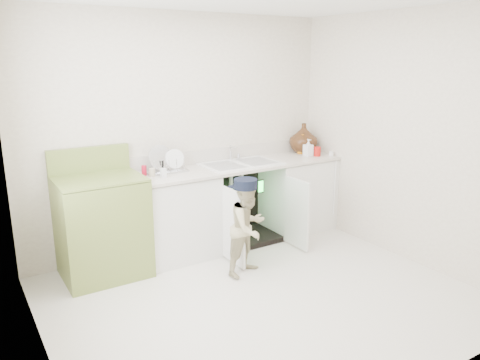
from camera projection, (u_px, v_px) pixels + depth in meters
ground at (261, 297)px, 4.11m from camera, size 3.50×3.50×0.00m
room_shell at (263, 157)px, 3.79m from camera, size 6.00×5.50×1.26m
counter_run at (243, 200)px, 5.28m from camera, size 2.44×1.02×1.26m
avocado_stove at (102, 225)px, 4.42m from camera, size 0.78×0.65×1.21m
repair_worker at (248, 226)px, 4.46m from camera, size 0.72×0.64×0.94m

